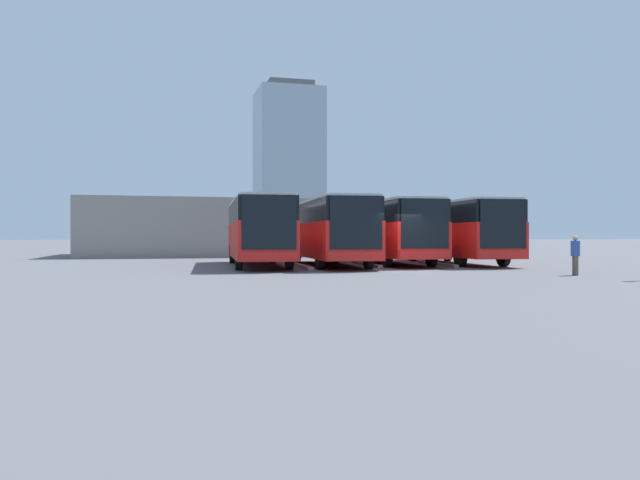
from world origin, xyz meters
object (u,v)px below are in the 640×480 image
at_px(bus_2, 329,229).
at_px(bus_3, 258,229).
at_px(bus_1, 388,230).
at_px(pedestrian, 575,254).
at_px(bus_0, 453,230).

bearing_deg(bus_2, bus_3, -1.12).
relative_size(bus_1, pedestrian, 7.87).
bearing_deg(bus_1, bus_0, 175.87).
distance_m(bus_0, bus_2, 7.32).
xyz_separation_m(bus_1, pedestrian, (-3.41, 11.36, -1.04)).
bearing_deg(pedestrian, bus_1, -143.56).
bearing_deg(bus_2, bus_1, -158.45).
bearing_deg(bus_1, pedestrian, 110.78).
xyz_separation_m(bus_0, bus_1, (3.65, -0.53, 0.00)).
bearing_deg(bus_1, bus_3, 10.46).
relative_size(bus_2, pedestrian, 7.87).
distance_m(bus_1, bus_3, 7.34).
relative_size(bus_1, bus_3, 1.00).
relative_size(bus_1, bus_2, 1.00).
relative_size(bus_0, pedestrian, 7.87).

